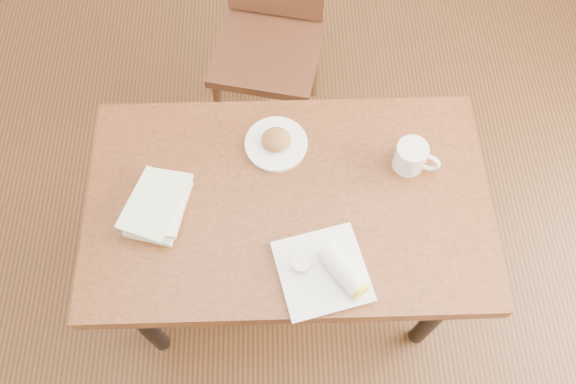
{
  "coord_description": "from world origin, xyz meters",
  "views": [
    {
      "loc": [
        -0.02,
        -0.73,
        2.27
      ],
      "look_at": [
        0.0,
        0.0,
        0.8
      ],
      "focal_mm": 35.0,
      "sensor_mm": 36.0,
      "label": 1
    }
  ],
  "objects_px": {
    "chair_far": "(271,23)",
    "plate_scone": "(276,142)",
    "plate_burrito": "(328,271)",
    "book_stack": "(158,205)",
    "table": "(288,212)",
    "coffee_mug": "(412,157)"
  },
  "relations": [
    {
      "from": "chair_far",
      "to": "plate_scone",
      "type": "height_order",
      "value": "chair_far"
    },
    {
      "from": "chair_far",
      "to": "book_stack",
      "type": "bearing_deg",
      "value": -110.45
    },
    {
      "from": "plate_burrito",
      "to": "book_stack",
      "type": "height_order",
      "value": "plate_burrito"
    },
    {
      "from": "plate_scone",
      "to": "coffee_mug",
      "type": "height_order",
      "value": "coffee_mug"
    },
    {
      "from": "chair_far",
      "to": "table",
      "type": "bearing_deg",
      "value": -87.16
    },
    {
      "from": "table",
      "to": "chair_far",
      "type": "distance_m",
      "value": 0.9
    },
    {
      "from": "table",
      "to": "plate_burrito",
      "type": "xyz_separation_m",
      "value": [
        0.11,
        -0.24,
        0.11
      ]
    },
    {
      "from": "table",
      "to": "plate_burrito",
      "type": "distance_m",
      "value": 0.28
    },
    {
      "from": "coffee_mug",
      "to": "book_stack",
      "type": "bearing_deg",
      "value": -170.28
    },
    {
      "from": "table",
      "to": "coffee_mug",
      "type": "relative_size",
      "value": 8.88
    },
    {
      "from": "book_stack",
      "to": "coffee_mug",
      "type": "bearing_deg",
      "value": 9.72
    },
    {
      "from": "chair_far",
      "to": "plate_scone",
      "type": "relative_size",
      "value": 4.82
    },
    {
      "from": "chair_far",
      "to": "book_stack",
      "type": "relative_size",
      "value": 3.77
    },
    {
      "from": "chair_far",
      "to": "plate_burrito",
      "type": "distance_m",
      "value": 1.16
    },
    {
      "from": "table",
      "to": "plate_burrito",
      "type": "height_order",
      "value": "plate_burrito"
    },
    {
      "from": "coffee_mug",
      "to": "chair_far",
      "type": "bearing_deg",
      "value": 118.47
    },
    {
      "from": "chair_far",
      "to": "coffee_mug",
      "type": "distance_m",
      "value": 0.92
    },
    {
      "from": "table",
      "to": "plate_scone",
      "type": "bearing_deg",
      "value": 99.54
    },
    {
      "from": "chair_far",
      "to": "plate_burrito",
      "type": "height_order",
      "value": "chair_far"
    },
    {
      "from": "table",
      "to": "plate_scone",
      "type": "height_order",
      "value": "plate_scone"
    },
    {
      "from": "table",
      "to": "book_stack",
      "type": "distance_m",
      "value": 0.4
    },
    {
      "from": "coffee_mug",
      "to": "plate_burrito",
      "type": "distance_m",
      "value": 0.44
    }
  ]
}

